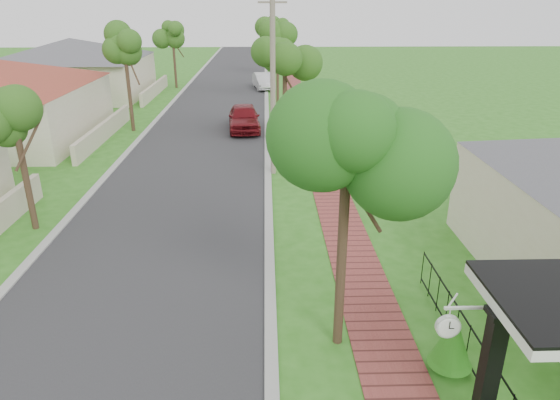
# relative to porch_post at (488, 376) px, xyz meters

# --- Properties ---
(ground) EXTENTS (160.00, 160.00, 0.00)m
(ground) POSITION_rel_porch_post_xyz_m (-4.55, 1.00, -1.12)
(ground) COLOR #2D6E1A
(ground) RESTS_ON ground
(road) EXTENTS (7.00, 120.00, 0.02)m
(road) POSITION_rel_porch_post_xyz_m (-7.55, 21.00, -1.12)
(road) COLOR #28282B
(road) RESTS_ON ground
(kerb_right) EXTENTS (0.30, 120.00, 0.10)m
(kerb_right) POSITION_rel_porch_post_xyz_m (-3.90, 21.00, -1.12)
(kerb_right) COLOR #9E9E99
(kerb_right) RESTS_ON ground
(kerb_left) EXTENTS (0.30, 120.00, 0.10)m
(kerb_left) POSITION_rel_porch_post_xyz_m (-11.20, 21.00, -1.12)
(kerb_left) COLOR #9E9E99
(kerb_left) RESTS_ON ground
(sidewalk) EXTENTS (1.50, 120.00, 0.03)m
(sidewalk) POSITION_rel_porch_post_xyz_m (-1.30, 21.00, -1.12)
(sidewalk) COLOR brown
(sidewalk) RESTS_ON ground
(porch_post) EXTENTS (0.48, 0.48, 2.52)m
(porch_post) POSITION_rel_porch_post_xyz_m (0.00, 0.00, 0.00)
(porch_post) COLOR black
(porch_post) RESTS_ON ground
(picket_fence) EXTENTS (0.03, 8.02, 1.00)m
(picket_fence) POSITION_rel_porch_post_xyz_m (0.35, 1.00, -0.59)
(picket_fence) COLOR black
(picket_fence) RESTS_ON ground
(street_trees) EXTENTS (10.70, 37.65, 5.89)m
(street_trees) POSITION_rel_porch_post_xyz_m (-7.42, 27.84, 3.42)
(street_trees) COLOR #382619
(street_trees) RESTS_ON ground
(far_house_grey) EXTENTS (15.56, 15.56, 4.60)m
(far_house_grey) POSITION_rel_porch_post_xyz_m (-19.52, 35.00, 1.22)
(far_house_grey) COLOR beige
(far_house_grey) RESTS_ON ground
(parked_car_red) EXTENTS (2.15, 4.67, 1.55)m
(parked_car_red) POSITION_rel_porch_post_xyz_m (-5.29, 22.87, -0.35)
(parked_car_red) COLOR maroon
(parked_car_red) RESTS_ON ground
(parked_car_white) EXTENTS (2.17, 4.35, 1.37)m
(parked_car_white) POSITION_rel_porch_post_xyz_m (-4.15, 38.04, -0.44)
(parked_car_white) COLOR silver
(parked_car_white) RESTS_ON ground
(near_tree) EXTENTS (2.30, 2.30, 5.90)m
(near_tree) POSITION_rel_porch_post_xyz_m (-2.35, 2.50, 3.59)
(near_tree) COLOR #382619
(near_tree) RESTS_ON ground
(utility_pole) EXTENTS (1.20, 0.24, 7.73)m
(utility_pole) POSITION_rel_porch_post_xyz_m (-3.65, 14.74, 2.80)
(utility_pole) COLOR gray
(utility_pole) RESTS_ON ground
(station_clock) EXTENTS (0.87, 0.13, 0.65)m
(station_clock) POSITION_rel_porch_post_xyz_m (-0.68, 0.40, 0.83)
(station_clock) COLOR white
(station_clock) RESTS_ON ground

